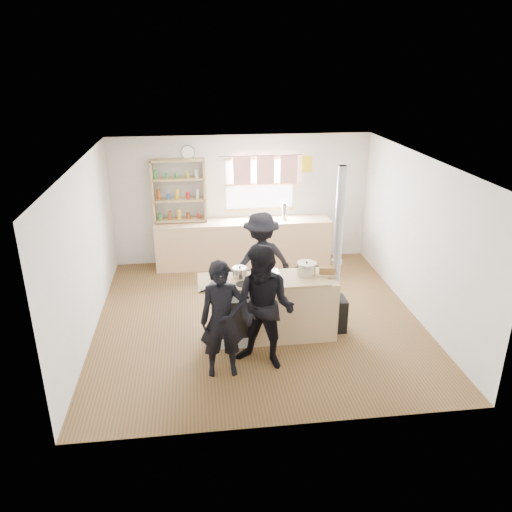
% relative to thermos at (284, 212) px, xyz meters
% --- Properties ---
extents(ground, '(5.00, 5.00, 0.01)m').
position_rel_thermos_xyz_m(ground, '(-0.80, -2.22, -1.06)').
color(ground, brown).
rests_on(ground, ground).
extents(back_counter, '(3.40, 0.55, 0.90)m').
position_rel_thermos_xyz_m(back_counter, '(-0.80, 0.00, -0.60)').
color(back_counter, tan).
rests_on(back_counter, ground).
extents(shelving_unit, '(1.00, 0.28, 1.20)m').
position_rel_thermos_xyz_m(shelving_unit, '(-2.00, 0.12, 0.46)').
color(shelving_unit, tan).
rests_on(shelving_unit, back_counter).
extents(thermos, '(0.10, 0.10, 0.31)m').
position_rel_thermos_xyz_m(thermos, '(0.00, 0.00, 0.00)').
color(thermos, silver).
rests_on(thermos, back_counter).
extents(cooking_island, '(1.97, 0.64, 0.93)m').
position_rel_thermos_xyz_m(cooking_island, '(-0.65, -2.77, -0.59)').
color(cooking_island, silver).
rests_on(cooking_island, ground).
extents(skillet_greens, '(0.37, 0.37, 0.05)m').
position_rel_thermos_xyz_m(skillet_greens, '(-1.43, -2.96, -0.09)').
color(skillet_greens, black).
rests_on(skillet_greens, cooking_island).
extents(roast_tray, '(0.37, 0.31, 0.07)m').
position_rel_thermos_xyz_m(roast_tray, '(-0.73, -2.75, -0.08)').
color(roast_tray, silver).
rests_on(roast_tray, cooking_island).
extents(stockpot_stove, '(0.21, 0.21, 0.18)m').
position_rel_thermos_xyz_m(stockpot_stove, '(-1.12, -2.69, -0.05)').
color(stockpot_stove, silver).
rests_on(stockpot_stove, cooking_island).
extents(stockpot_counter, '(0.28, 0.28, 0.21)m').
position_rel_thermos_xyz_m(stockpot_counter, '(-0.16, -2.71, -0.03)').
color(stockpot_counter, silver).
rests_on(stockpot_counter, cooking_island).
extents(bread_board, '(0.31, 0.24, 0.12)m').
position_rel_thermos_xyz_m(bread_board, '(0.13, -2.74, -0.07)').
color(bread_board, tan).
rests_on(bread_board, cooking_island).
extents(flue_heater, '(0.35, 0.35, 2.50)m').
position_rel_thermos_xyz_m(flue_heater, '(0.29, -2.70, -0.41)').
color(flue_heater, black).
rests_on(flue_heater, ground).
extents(person_near_left, '(0.57, 0.38, 1.56)m').
position_rel_thermos_xyz_m(person_near_left, '(-1.43, -3.62, -0.27)').
color(person_near_left, black).
rests_on(person_near_left, ground).
extents(person_near_right, '(1.02, 0.95, 1.68)m').
position_rel_thermos_xyz_m(person_near_right, '(-0.88, -3.50, -0.21)').
color(person_near_right, black).
rests_on(person_near_right, ground).
extents(person_far, '(1.14, 0.82, 1.60)m').
position_rel_thermos_xyz_m(person_far, '(-0.69, -1.78, -0.25)').
color(person_far, black).
rests_on(person_far, ground).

